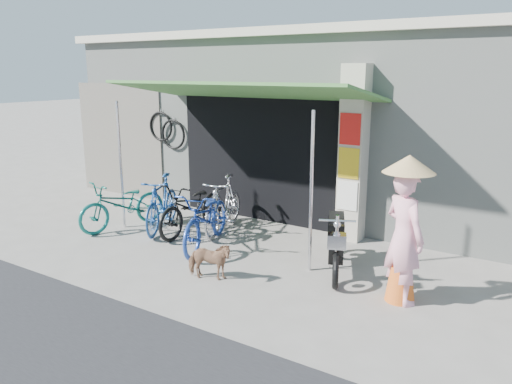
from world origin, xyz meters
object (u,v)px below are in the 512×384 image
Objects in this scene: street_dog at (209,261)px; moped at (336,242)px; bike_navy at (207,218)px; nun at (404,232)px; bike_black at (193,207)px; bike_silver at (223,205)px; bike_blue at (162,203)px; bike_teal at (123,204)px.

moped reaches higher than street_dog.
bike_navy reaches higher than moped.
nun reaches higher than street_dog.
bike_silver is (0.43, 0.34, 0.03)m from bike_black.
bike_blue is at bearing 155.05° from moped.
bike_blue is at bearing 26.51° from nun.
bike_black is at bearing -156.06° from bike_silver.
moped is at bearing -67.03° from street_dog.
bike_navy is at bearing 161.76° from moped.
bike_blue is at bearing 37.47° from street_dog.
bike_silver reaches higher than bike_black.
bike_black is 2.75× the size of street_dog.
bike_silver is at bearing 3.01° from bike_blue.
moped is at bearing -25.08° from bike_blue.
bike_navy is (1.95, 0.05, 0.03)m from bike_teal.
bike_black is at bearing -7.05° from bike_blue.
bike_black is at bearing 128.36° from bike_navy.
bike_silver is at bearing 142.81° from moped.
bike_teal is at bearing 30.98° from nun.
bike_teal is at bearing 159.82° from moped.
bike_teal is at bearing 49.85° from street_dog.
nun is at bearing -47.15° from moped.
bike_silver reaches higher than street_dog.
street_dog is (2.14, -1.35, -0.23)m from bike_blue.
bike_navy is 1.16× the size of moped.
bike_black is 4.12m from nun.
nun reaches higher than bike_black.
bike_teal is 0.96× the size of bike_black.
bike_blue reaches higher than bike_teal.
moped is (3.50, -0.07, -0.07)m from bike_blue.
bike_navy is 3.38m from nun.
nun reaches higher than moped.
bike_teal is at bearing -167.52° from bike_silver.
bike_black is at bearing 151.30° from moped.
nun is at bearing 10.21° from bike_teal.
bike_navy reaches higher than bike_black.
bike_silver reaches higher than moped.
bike_navy is at bearing 13.96° from bike_teal.
moped is at bearing 16.19° from bike_teal.
moped reaches higher than bike_teal.
bike_teal is 1.04× the size of bike_silver.
street_dog is (1.55, -1.53, -0.20)m from bike_black.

